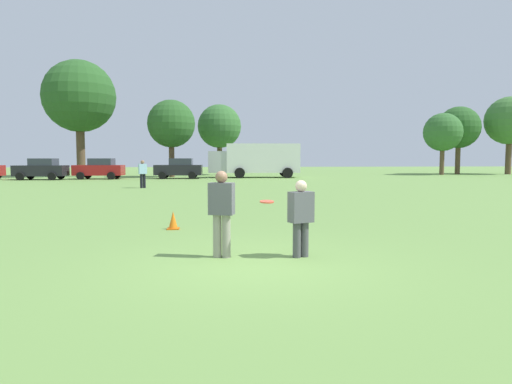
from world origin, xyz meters
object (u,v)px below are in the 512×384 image
at_px(traffic_cone, 173,221).
at_px(parked_car_mid_right, 179,168).
at_px(frisbee, 267,202).
at_px(parked_car_center, 100,169).
at_px(bystander_far_jogger, 143,172).
at_px(player_thrower, 222,209).
at_px(box_truck, 256,159).
at_px(player_defender, 301,214).
at_px(parked_car_mid_left, 41,169).

xyz_separation_m(traffic_cone, parked_car_mid_right, (-2.08, 29.15, 0.69)).
height_order(frisbee, parked_car_center, parked_car_center).
xyz_separation_m(parked_car_center, bystander_far_jogger, (5.64, -12.30, 0.06)).
bearing_deg(parked_car_mid_right, bystander_far_jogger, -95.84).
xyz_separation_m(player_thrower, box_truck, (3.78, 34.15, 0.81)).
distance_m(player_thrower, traffic_cone, 3.82).
bearing_deg(player_thrower, frisbee, -10.38).
relative_size(frisbee, bystander_far_jogger, 0.16).
xyz_separation_m(parked_car_mid_right, box_truck, (7.11, 1.46, 0.83)).
bearing_deg(parked_car_mid_right, box_truck, 11.61).
bearing_deg(player_thrower, parked_car_mid_right, 95.81).
distance_m(traffic_cone, parked_car_mid_right, 29.23).
height_order(player_defender, frisbee, player_defender).
bearing_deg(frisbee, box_truck, 85.12).
relative_size(player_thrower, frisbee, 6.14).
xyz_separation_m(player_thrower, frisbee, (0.85, -0.16, 0.14)).
bearing_deg(parked_car_mid_left, player_thrower, -64.80).
relative_size(player_thrower, parked_car_mid_left, 0.39).
bearing_deg(box_truck, parked_car_mid_right, -168.39).
xyz_separation_m(frisbee, bystander_far_jogger, (-5.46, 20.34, -0.10)).
distance_m(parked_car_mid_right, bystander_far_jogger, 12.58).
bearing_deg(bystander_far_jogger, parked_car_center, 114.64).
distance_m(traffic_cone, parked_car_mid_left, 31.22).
relative_size(player_thrower, parked_car_center, 0.39).
relative_size(parked_car_center, box_truck, 0.50).
bearing_deg(parked_car_mid_right, player_defender, -81.61).
bearing_deg(traffic_cone, box_truck, 80.67).
xyz_separation_m(parked_car_mid_left, parked_car_center, (4.63, 0.86, 0.00)).
bearing_deg(parked_car_center, parked_car_mid_left, -169.44).
distance_m(parked_car_mid_right, box_truck, 7.30).
bearing_deg(parked_car_center, traffic_cone, -72.71).
bearing_deg(parked_car_mid_left, box_truck, 7.73).
height_order(frisbee, parked_car_mid_left, parked_car_mid_left).
bearing_deg(player_thrower, player_defender, -4.59).
bearing_deg(player_defender, parked_car_mid_right, 98.39).
bearing_deg(parked_car_center, player_defender, -70.16).
height_order(traffic_cone, bystander_far_jogger, bystander_far_jogger).
bearing_deg(traffic_cone, player_thrower, -70.68).
relative_size(player_thrower, box_truck, 0.19).
bearing_deg(player_defender, traffic_cone, 126.92).
distance_m(frisbee, parked_car_mid_left, 35.45).
bearing_deg(player_thrower, box_truck, 83.68).
distance_m(player_thrower, parked_car_mid_right, 32.86).
height_order(player_defender, parked_car_center, parked_car_center).
height_order(player_thrower, frisbee, player_thrower).
height_order(player_defender, parked_car_mid_left, parked_car_mid_left).
distance_m(traffic_cone, box_truck, 31.05).
distance_m(player_defender, parked_car_mid_right, 33.17).
xyz_separation_m(player_thrower, parked_car_mid_right, (-3.33, 32.69, -0.01)).
bearing_deg(player_defender, player_thrower, 175.41).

